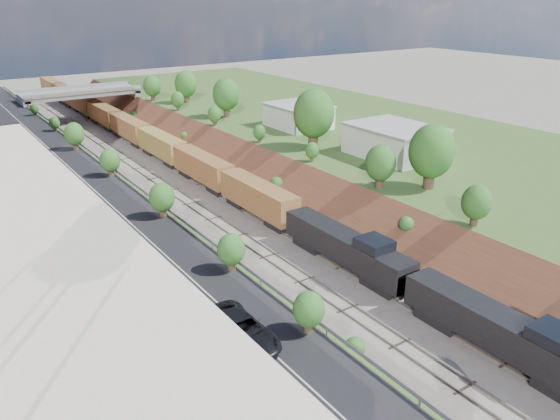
% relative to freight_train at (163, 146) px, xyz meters
% --- Properties ---
extents(platform_right, '(44.00, 180.00, 5.00)m').
position_rel_freight_train_xyz_m(platform_right, '(30.40, -24.42, -0.01)').
color(platform_right, '#345D26').
rests_on(platform_right, ground).
extents(embankment_left, '(10.00, 180.00, 10.00)m').
position_rel_freight_train_xyz_m(embankment_left, '(-13.60, -24.42, -2.51)').
color(embankment_left, brown).
rests_on(embankment_left, ground).
extents(embankment_right, '(10.00, 180.00, 10.00)m').
position_rel_freight_train_xyz_m(embankment_right, '(8.40, -24.42, -2.51)').
color(embankment_right, brown).
rests_on(embankment_right, ground).
extents(rail_left_track, '(1.58, 180.00, 0.18)m').
position_rel_freight_train_xyz_m(rail_left_track, '(-5.20, -24.42, -2.42)').
color(rail_left_track, gray).
rests_on(rail_left_track, ground).
extents(rail_right_track, '(1.58, 180.00, 0.18)m').
position_rel_freight_train_xyz_m(rail_right_track, '(0.00, -24.42, -2.42)').
color(rail_right_track, gray).
rests_on(rail_right_track, ground).
extents(road, '(8.00, 180.00, 0.10)m').
position_rel_freight_train_xyz_m(road, '(-18.10, -24.42, 2.54)').
color(road, black).
rests_on(road, platform_left).
extents(guardrail, '(0.10, 171.00, 0.70)m').
position_rel_freight_train_xyz_m(guardrail, '(-14.00, -24.62, 3.04)').
color(guardrail, '#99999E').
rests_on(guardrail, platform_left).
extents(commercial_building, '(14.30, 62.30, 7.00)m').
position_rel_freight_train_xyz_m(commercial_building, '(-30.60, -46.42, 6.00)').
color(commercial_building, maroon).
rests_on(commercial_building, platform_left).
extents(overpass, '(24.50, 8.30, 7.40)m').
position_rel_freight_train_xyz_m(overpass, '(-2.60, 37.58, 2.41)').
color(overpass, gray).
rests_on(overpass, ground).
extents(white_building_near, '(9.00, 12.00, 4.00)m').
position_rel_freight_train_xyz_m(white_building_near, '(20.90, -32.42, 4.49)').
color(white_building_near, silver).
rests_on(white_building_near, platform_right).
extents(white_building_far, '(8.00, 10.00, 3.60)m').
position_rel_freight_train_xyz_m(white_building_far, '(20.40, -10.42, 4.29)').
color(white_building_far, silver).
rests_on(white_building_far, platform_right).
extents(tree_right_large, '(5.25, 5.25, 7.61)m').
position_rel_freight_train_xyz_m(tree_right_large, '(14.40, -44.42, 6.88)').
color(tree_right_large, '#473323').
rests_on(tree_right_large, platform_right).
extents(tree_left_crest, '(2.45, 2.45, 3.55)m').
position_rel_freight_train_xyz_m(tree_left_crest, '(-14.40, -64.42, 4.53)').
color(tree_left_crest, '#473323').
rests_on(tree_left_crest, platform_left).
extents(freight_train, '(2.84, 175.99, 4.55)m').
position_rel_freight_train_xyz_m(freight_train, '(0.00, 0.00, 0.00)').
color(freight_train, black).
rests_on(freight_train, ground).
extents(suv, '(3.17, 6.73, 1.86)m').
position_rel_freight_train_xyz_m(suv, '(-19.25, -58.33, 3.52)').
color(suv, black).
rests_on(suv, road).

